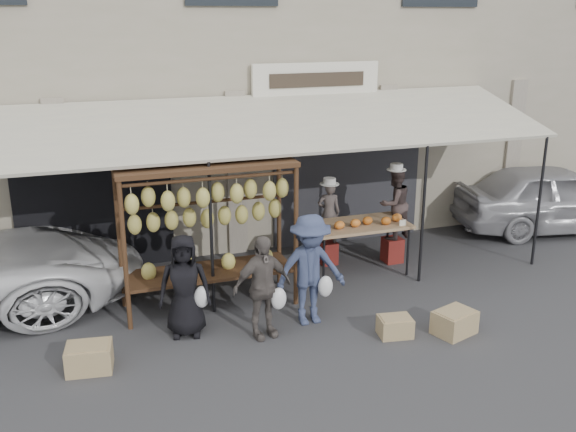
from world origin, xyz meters
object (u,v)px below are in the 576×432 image
at_px(banana_rack, 208,208).
at_px(produce_table, 359,226).
at_px(customer_mid, 262,287).
at_px(crate_far, 89,358).
at_px(vendor_right, 395,204).
at_px(crate_near_b, 454,322).
at_px(vendor_left, 329,213).
at_px(customer_left, 185,286).
at_px(sedan, 555,198).
at_px(customer_right, 310,270).
at_px(crate_near_a, 395,326).

bearing_deg(banana_rack, produce_table, 9.26).
bearing_deg(customer_mid, crate_far, 173.23).
height_order(vendor_right, crate_near_b, vendor_right).
height_order(vendor_left, customer_left, vendor_left).
distance_m(banana_rack, sedan, 7.62).
height_order(customer_right, sedan, customer_right).
bearing_deg(customer_left, crate_far, -145.41).
bearing_deg(crate_far, vendor_right, 21.04).
relative_size(produce_table, crate_far, 3.06).
xyz_separation_m(vendor_left, customer_mid, (-1.90, -2.20, -0.22)).
xyz_separation_m(customer_left, crate_near_a, (2.72, -1.00, -0.59)).
bearing_deg(customer_right, crate_near_b, -30.22).
bearing_deg(crate_near_a, vendor_left, 86.62).
xyz_separation_m(customer_right, crate_near_a, (0.97, -0.77, -0.68)).
relative_size(banana_rack, customer_mid, 1.77).
distance_m(banana_rack, customer_right, 1.75).
xyz_separation_m(customer_mid, customer_right, (0.76, 0.17, 0.08)).
relative_size(banana_rack, crate_far, 4.67).
relative_size(banana_rack, customer_right, 1.60).
height_order(customer_right, crate_far, customer_right).
relative_size(vendor_left, vendor_right, 0.85).
xyz_separation_m(vendor_left, customer_left, (-2.89, -1.80, -0.23)).
distance_m(vendor_left, customer_mid, 2.92).
bearing_deg(crate_near_b, vendor_left, 102.07).
xyz_separation_m(vendor_right, crate_far, (-5.34, -2.05, -0.92)).
height_order(crate_near_b, crate_far, crate_far).
height_order(produce_table, customer_right, customer_right).
distance_m(banana_rack, vendor_right, 3.61).
height_order(vendor_right, crate_far, vendor_right).
bearing_deg(customer_left, customer_mid, -9.99).
xyz_separation_m(vendor_left, crate_far, (-4.21, -2.35, -0.79)).
distance_m(banana_rack, crate_near_a, 3.16).
bearing_deg(crate_near_a, customer_left, 159.74).
distance_m(crate_near_b, crate_far, 4.91).
bearing_deg(vendor_left, sedan, -161.99).
distance_m(banana_rack, crate_far, 2.66).
distance_m(produce_table, crate_near_b, 2.54).
relative_size(banana_rack, sedan, 0.64).
height_order(produce_table, sedan, sedan).
relative_size(customer_left, crate_far, 2.62).
bearing_deg(vendor_right, customer_mid, 19.08).
distance_m(banana_rack, customer_mid, 1.50).
distance_m(vendor_left, crate_far, 4.89).
bearing_deg(customer_right, customer_mid, -168.68).
xyz_separation_m(customer_mid, crate_near_a, (1.74, -0.60, -0.60)).
xyz_separation_m(customer_right, crate_near_b, (1.78, -0.99, -0.65)).
relative_size(produce_table, vendor_right, 1.32).
bearing_deg(customer_right, crate_far, -175.44).
relative_size(customer_left, crate_near_b, 2.63).
bearing_deg(banana_rack, customer_mid, -68.16).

